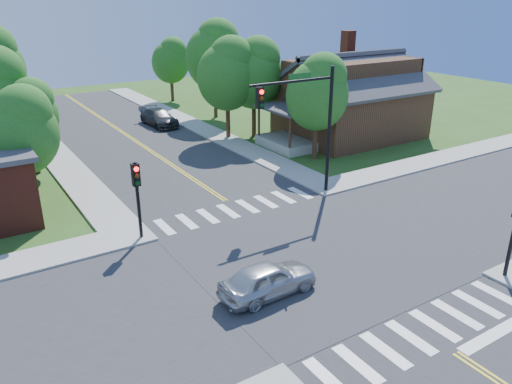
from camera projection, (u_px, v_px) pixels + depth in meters
ground at (310, 257)px, 21.84m from camera, size 100.00×100.00×0.00m
road_ns at (310, 257)px, 21.84m from camera, size 10.00×90.00×0.04m
road_ew at (310, 257)px, 21.83m from camera, size 90.00×10.00×0.04m
intersection_patch at (310, 257)px, 21.84m from camera, size 10.20×10.20×0.06m
sidewalk_ne at (341, 130)px, 42.12m from camera, size 40.00×40.00×0.14m
crosswalk_north at (238, 209)px, 26.68m from camera, size 8.85×2.00×0.01m
crosswalk_south at (423, 331)px, 16.97m from camera, size 8.85×2.00×0.01m
centerline at (310, 256)px, 21.83m from camera, size 0.30×90.00×0.01m
stop_bar at (504, 329)px, 17.14m from camera, size 4.60×0.45×0.09m
signal_mast_ne at (306, 113)px, 26.39m from camera, size 5.30×0.42×7.20m
signal_pole_nw at (137, 187)px, 22.43m from camera, size 0.34×0.42×3.80m
house_ne at (350, 95)px, 39.32m from camera, size 13.05×8.80×7.11m
tree_e_a at (319, 91)px, 33.18m from camera, size 4.28×4.06×7.27m
tree_e_b at (255, 71)px, 38.74m from camera, size 4.63×4.40×7.87m
tree_e_c at (215, 53)px, 44.67m from camera, size 5.22×4.96×8.87m
tree_e_d at (171, 59)px, 52.26m from camera, size 3.93×3.74×6.69m
tree_w_a at (21, 128)px, 25.51m from camera, size 3.89×3.69×6.61m
tree_house at (228, 72)px, 37.98m from camera, size 4.68×4.44×7.95m
tree_bldg at (29, 112)px, 30.60m from camera, size 3.60×3.42×6.11m
car_silver at (268, 280)px, 18.86m from camera, size 1.78×3.98×1.33m
car_dgrey at (159, 118)px, 43.39m from camera, size 2.45×5.05×1.41m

